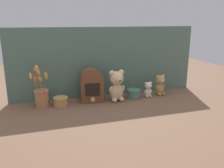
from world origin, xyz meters
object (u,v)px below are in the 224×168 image
at_px(teddy_bear_small, 148,89).
at_px(vintage_radio, 91,85).
at_px(teddy_bear_medium, 160,84).
at_px(flower_vase, 41,95).
at_px(teddy_bear_large, 117,85).
at_px(decorative_tin_short, 134,94).
at_px(decorative_tin_tall, 61,101).

distance_m(teddy_bear_small, vintage_radio, 0.49).
height_order(teddy_bear_medium, flower_vase, flower_vase).
bearing_deg(teddy_bear_medium, teddy_bear_large, -174.82).
distance_m(teddy_bear_large, decorative_tin_short, 0.19).
bearing_deg(teddy_bear_large, flower_vase, 176.55).
relative_size(vintage_radio, decorative_tin_short, 2.42).
height_order(vintage_radio, decorative_tin_short, vintage_radio).
height_order(flower_vase, vintage_radio, flower_vase).
height_order(teddy_bear_small, decorative_tin_short, teddy_bear_small).
height_order(teddy_bear_medium, vintage_radio, vintage_radio).
bearing_deg(teddy_bear_medium, flower_vase, -179.87).
bearing_deg(teddy_bear_small, decorative_tin_short, 177.77).
xyz_separation_m(flower_vase, vintage_radio, (0.39, 0.02, 0.04)).
xyz_separation_m(teddy_bear_medium, teddy_bear_small, (-0.13, -0.02, -0.02)).
xyz_separation_m(teddy_bear_medium, flower_vase, (-1.01, -0.00, -0.00)).
bearing_deg(vintage_radio, teddy_bear_small, -4.74).
xyz_separation_m(teddy_bear_small, decorative_tin_short, (-0.13, 0.01, -0.03)).
bearing_deg(flower_vase, vintage_radio, 2.83).
distance_m(teddy_bear_large, teddy_bear_small, 0.30).
distance_m(teddy_bear_large, vintage_radio, 0.20).
bearing_deg(vintage_radio, flower_vase, -177.17).
xyz_separation_m(teddy_bear_medium, vintage_radio, (-0.61, 0.02, 0.04)).
bearing_deg(decorative_tin_short, teddy_bear_large, -172.89).
relative_size(flower_vase, vintage_radio, 1.23).
height_order(teddy_bear_medium, decorative_tin_short, teddy_bear_medium).
bearing_deg(vintage_radio, decorative_tin_short, -5.67).
bearing_deg(teddy_bear_small, teddy_bear_large, -177.12).
distance_m(flower_vase, decorative_tin_short, 0.75).
xyz_separation_m(teddy_bear_large, teddy_bear_small, (0.29, 0.01, -0.06)).
relative_size(teddy_bear_large, vintage_radio, 0.94).
distance_m(teddy_bear_medium, decorative_tin_tall, 0.87).
bearing_deg(flower_vase, teddy_bear_medium, 0.13).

